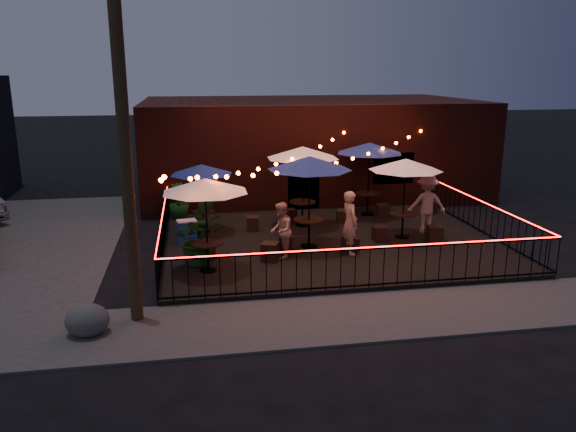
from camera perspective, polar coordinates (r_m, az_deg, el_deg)
name	(u,v)px	position (r m, az deg, el deg)	size (l,w,h in m)	color
ground	(346,266)	(15.66, 5.94, -5.07)	(110.00, 110.00, 0.00)	black
patio	(329,242)	(17.47, 4.18, -2.66)	(10.00, 8.00, 0.15)	black
sidewalk	(386,314)	(12.79, 9.92, -9.79)	(18.00, 2.50, 0.05)	#3A3836
brick_building	(308,146)	(24.90, 2.07, 7.14)	(14.00, 8.00, 4.00)	#34130E
utility_pole	(124,136)	(11.71, -16.33, 7.84)	(0.26, 0.26, 8.00)	#342615
fence_front	(370,268)	(13.64, 8.28, -5.23)	(10.00, 0.04, 1.04)	black
fence_left	(163,232)	(16.84, -12.54, -1.56)	(0.04, 8.00, 1.04)	black
fence_right	(480,217)	(19.12, 18.92, -0.07)	(0.04, 8.00, 1.04)	black
festoon_lights	(299,167)	(16.40, 1.16, 5.01)	(10.02, 8.72, 1.32)	#FF4708
cafe_table_0	(205,187)	(14.33, -8.42, 2.97)	(2.92, 2.92, 2.47)	black
cafe_table_1	(202,170)	(18.03, -8.78, 4.61)	(2.44, 2.44, 2.21)	black
cafe_table_2	(310,164)	(16.18, 2.21, 5.28)	(3.08, 3.08, 2.72)	black
cafe_table_3	(303,154)	(18.50, 1.51, 6.36)	(3.12, 3.12, 2.68)	black
cafe_table_4	(406,166)	(17.52, 11.87, 5.02)	(2.99, 2.99, 2.49)	black
cafe_table_5	(370,149)	(20.15, 8.28, 6.76)	(2.54, 2.54, 2.62)	black
bistro_chair_0	(206,251)	(15.73, -8.30, -3.55)	(0.41, 0.41, 0.48)	black
bistro_chair_1	(270,252)	(15.48, -1.83, -3.65)	(0.43, 0.43, 0.51)	black
bistro_chair_2	(191,225)	(18.43, -9.78, -0.93)	(0.39, 0.39, 0.46)	black
bistro_chair_3	(253,224)	(18.38, -3.61, -0.77)	(0.39, 0.39, 0.46)	black
bistro_chair_4	(285,243)	(16.37, -0.26, -2.74)	(0.37, 0.37, 0.44)	black
bistro_chair_5	(350,245)	(16.20, 6.34, -2.99)	(0.39, 0.39, 0.46)	black
bistro_chair_6	(290,216)	(19.36, 0.20, 0.04)	(0.38, 0.38, 0.45)	black
bistro_chair_7	(342,216)	(19.35, 5.51, -0.04)	(0.38, 0.38, 0.45)	black
bistro_chair_8	(380,234)	(17.48, 9.29, -1.78)	(0.38, 0.38, 0.45)	black
bistro_chair_9	(434,234)	(17.72, 14.66, -1.77)	(0.42, 0.42, 0.50)	black
bistro_chair_10	(382,211)	(20.21, 9.53, 0.52)	(0.41, 0.41, 0.49)	black
bistro_chair_11	(430,207)	(21.19, 14.23, 0.88)	(0.39, 0.39, 0.46)	black
patron_a	(350,223)	(15.96, 6.29, -0.68)	(0.67, 0.44, 1.84)	#D5B08D
patron_b	(281,230)	(15.57, -0.72, -1.47)	(0.77, 0.60, 1.58)	#CFAE84
patron_c	(427,204)	(18.46, 13.92, 1.19)	(1.23, 0.71, 1.90)	tan
potted_shrub_a	(198,239)	(15.28, -9.09, -2.28)	(1.28, 1.11, 1.42)	#103F0E
potted_shrub_b	(202,217)	(17.52, -8.72, -0.11)	(0.77, 0.62, 1.40)	#11380C
potted_shrub_c	(179,201)	(20.12, -11.03, 1.50)	(0.70, 0.70, 1.25)	#0F3B11
cooler	(187,232)	(17.16, -10.22, -1.60)	(0.64, 0.51, 0.75)	#1149A3
boulder	(87,320)	(12.26, -19.72, -9.94)	(0.89, 0.76, 0.69)	#4B4A45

